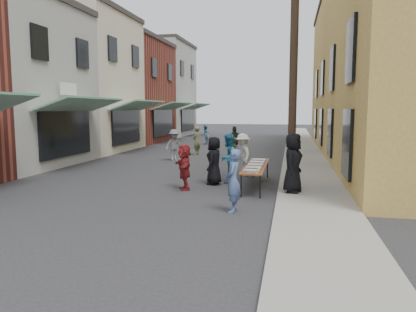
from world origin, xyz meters
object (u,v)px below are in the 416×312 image
at_px(serving_table, 256,166).
at_px(catering_tray_sausage, 251,171).
at_px(guest_front_c, 228,158).
at_px(utility_pole_far, 293,88).
at_px(guest_front_a, 214,161).
at_px(utility_pole_near, 294,52).
at_px(server, 293,163).
at_px(utility_pole_mid, 293,79).

bearing_deg(serving_table, catering_tray_sausage, -90.00).
bearing_deg(guest_front_c, utility_pole_far, -168.31).
bearing_deg(guest_front_a, utility_pole_near, 85.13).
relative_size(guest_front_a, server, 0.92).
xyz_separation_m(utility_pole_far, guest_front_a, (-2.70, -23.46, -3.64)).
bearing_deg(server, serving_table, 60.60).
xyz_separation_m(utility_pole_mid, server, (0.05, -12.79, -3.47)).
bearing_deg(utility_pole_far, utility_pole_mid, -90.00).
relative_size(utility_pole_near, server, 4.84).
height_order(utility_pole_mid, guest_front_c, utility_pole_mid).
height_order(utility_pole_near, serving_table, utility_pole_near).
bearing_deg(guest_front_c, utility_pole_mid, -174.31).
distance_m(utility_pole_near, guest_front_c, 4.37).
xyz_separation_m(utility_pole_near, server, (0.05, -0.79, -3.47)).
bearing_deg(serving_table, guest_front_c, 152.69).
height_order(guest_front_c, server, server).
bearing_deg(serving_table, utility_pole_near, -21.06).
bearing_deg(utility_pole_far, guest_front_c, -95.61).
height_order(utility_pole_near, utility_pole_mid, same).
height_order(utility_pole_near, catering_tray_sausage, utility_pole_near).
bearing_deg(utility_pole_far, server, -89.88).
height_order(utility_pole_far, serving_table, utility_pole_far).
bearing_deg(guest_front_c, catering_tray_sausage, 43.09).
relative_size(serving_table, guest_front_c, 2.22).
distance_m(serving_table, guest_front_c, 1.21).
relative_size(utility_pole_near, guest_front_a, 5.24).
bearing_deg(server, guest_front_c, 67.76).
height_order(utility_pole_far, catering_tray_sausage, utility_pole_far).
bearing_deg(guest_front_c, utility_pole_near, 83.22).
xyz_separation_m(utility_pole_far, catering_tray_sausage, (-1.20, -25.19, -3.71)).
relative_size(utility_pole_near, catering_tray_sausage, 18.00).
distance_m(utility_pole_far, guest_front_c, 23.38).
bearing_deg(utility_pole_far, catering_tray_sausage, -92.72).
relative_size(utility_pole_far, server, 4.84).
xyz_separation_m(utility_pole_mid, utility_pole_far, (0.00, 12.00, 0.00)).
height_order(utility_pole_far, server, utility_pole_far).
relative_size(catering_tray_sausage, guest_front_a, 0.29).
height_order(utility_pole_mid, catering_tray_sausage, utility_pole_mid).
xyz_separation_m(utility_pole_far, guest_front_c, (-2.26, -22.99, -3.60)).
relative_size(serving_table, guest_front_a, 2.33).
xyz_separation_m(guest_front_c, server, (2.31, -1.80, 0.13)).
bearing_deg(guest_front_c, guest_front_a, -25.97).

